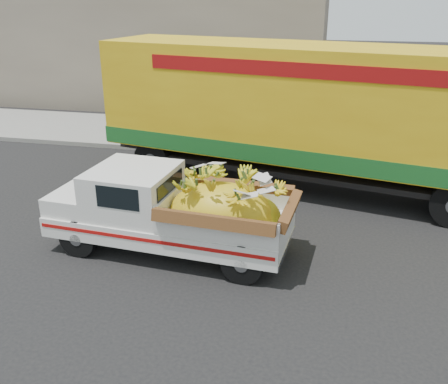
# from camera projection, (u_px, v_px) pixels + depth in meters

# --- Properties ---
(ground) EXTENTS (100.00, 100.00, 0.00)m
(ground) POSITION_uv_depth(u_px,v_px,m) (243.00, 252.00, 10.36)
(ground) COLOR black
(ground) RESTS_ON ground
(curb) EXTENTS (60.00, 0.25, 0.15)m
(curb) POSITION_uv_depth(u_px,v_px,m) (279.00, 156.00, 16.13)
(curb) COLOR gray
(curb) RESTS_ON ground
(sidewalk) EXTENTS (60.00, 4.00, 0.14)m
(sidewalk) POSITION_uv_depth(u_px,v_px,m) (285.00, 139.00, 18.04)
(sidewalk) COLOR gray
(sidewalk) RESTS_ON ground
(building_left) EXTENTS (18.00, 6.00, 5.00)m
(building_left) POSITION_uv_depth(u_px,v_px,m) (135.00, 48.00, 24.07)
(building_left) COLOR gray
(building_left) RESTS_ON ground
(pickup_truck) EXTENTS (5.04, 2.19, 1.72)m
(pickup_truck) POSITION_uv_depth(u_px,v_px,m) (186.00, 212.00, 10.02)
(pickup_truck) COLOR black
(pickup_truck) RESTS_ON ground
(semi_trailer) EXTENTS (12.09, 4.92, 3.80)m
(semi_trailer) POSITION_uv_depth(u_px,v_px,m) (321.00, 113.00, 12.88)
(semi_trailer) COLOR black
(semi_trailer) RESTS_ON ground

